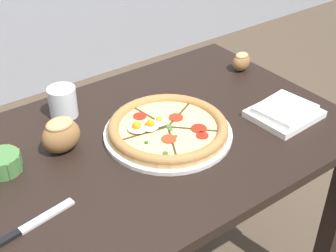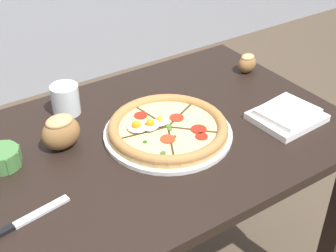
% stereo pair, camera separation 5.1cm
% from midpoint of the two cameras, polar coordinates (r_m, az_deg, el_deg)
% --- Properties ---
extents(dining_table, '(1.11, 0.74, 0.73)m').
position_cam_midpoint_polar(dining_table, '(1.37, -0.96, -5.37)').
color(dining_table, black).
rests_on(dining_table, ground_plane).
extents(pizza, '(0.36, 0.36, 0.05)m').
position_cam_midpoint_polar(pizza, '(1.29, 1.10, -0.37)').
color(pizza, white).
rests_on(pizza, dining_table).
extents(ramekin_bowl, '(0.10, 0.10, 0.05)m').
position_cam_midpoint_polar(ramekin_bowl, '(1.24, -18.46, -3.68)').
color(ramekin_bowl, '#4C8442').
rests_on(ramekin_bowl, dining_table).
extents(napkin_folded, '(0.20, 0.17, 0.04)m').
position_cam_midpoint_polar(napkin_folded, '(1.41, 15.32, 1.27)').
color(napkin_folded, white).
rests_on(napkin_folded, dining_table).
extents(bread_piece_near, '(0.12, 0.09, 0.10)m').
position_cam_midpoint_polar(bread_piece_near, '(1.25, -11.81, -0.68)').
color(bread_piece_near, olive).
rests_on(bread_piece_near, dining_table).
extents(bread_piece_mid, '(0.08, 0.07, 0.06)m').
position_cam_midpoint_polar(bread_piece_mid, '(1.64, 10.52, 7.57)').
color(bread_piece_mid, olive).
rests_on(bread_piece_mid, dining_table).
extents(knife_main, '(0.23, 0.05, 0.01)m').
position_cam_midpoint_polar(knife_main, '(1.08, -16.25, -11.28)').
color(knife_main, silver).
rests_on(knife_main, dining_table).
extents(water_glass, '(0.08, 0.08, 0.09)m').
position_cam_midpoint_polar(water_glass, '(1.41, -11.36, 2.99)').
color(water_glass, white).
rests_on(water_glass, dining_table).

